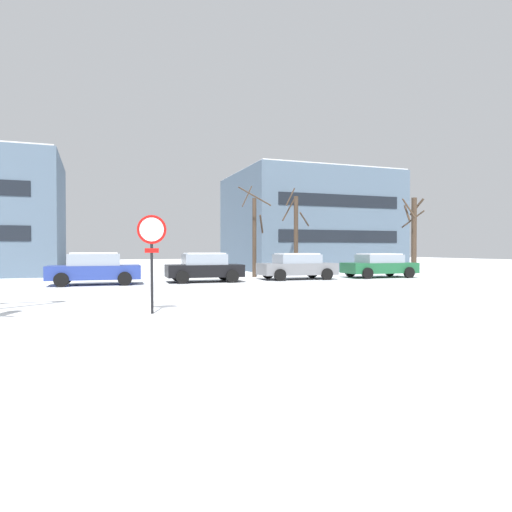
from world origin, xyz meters
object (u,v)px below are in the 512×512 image
(parked_car_black, at_px, (204,267))
(parked_car_blue, at_px, (94,269))
(parked_car_gray, at_px, (297,266))
(parked_car_green, at_px, (379,265))
(stop_sign, at_px, (152,244))

(parked_car_black, bearing_deg, parked_car_blue, -179.50)
(parked_car_gray, height_order, parked_car_green, parked_car_gray)
(parked_car_gray, relative_size, parked_car_green, 0.99)
(parked_car_black, bearing_deg, parked_car_gray, 2.11)
(parked_car_gray, bearing_deg, parked_car_green, -1.45)
(parked_car_green, bearing_deg, stop_sign, -143.83)
(parked_car_blue, distance_m, parked_car_gray, 10.58)
(stop_sign, bearing_deg, parked_car_green, 36.17)
(stop_sign, relative_size, parked_car_green, 0.60)
(parked_car_blue, xyz_separation_m, parked_car_green, (15.87, 0.11, -0.04))
(parked_car_green, bearing_deg, parked_car_gray, 178.55)
(stop_sign, xyz_separation_m, parked_car_green, (14.47, 10.58, -1.08))
(parked_car_black, xyz_separation_m, parked_car_green, (10.58, 0.06, -0.03))
(parked_car_blue, bearing_deg, parked_car_gray, 1.30)
(parked_car_black, bearing_deg, stop_sign, -110.32)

